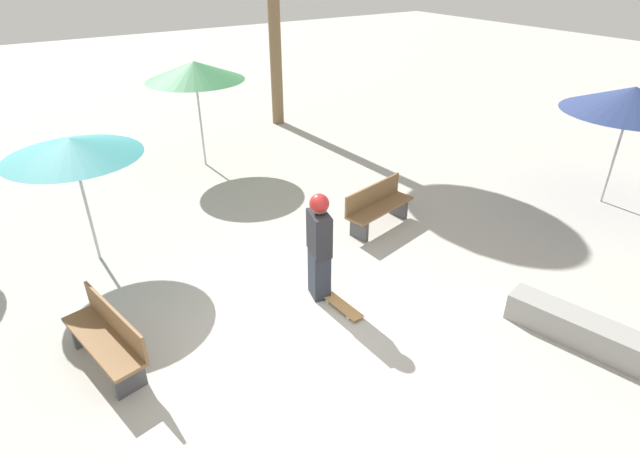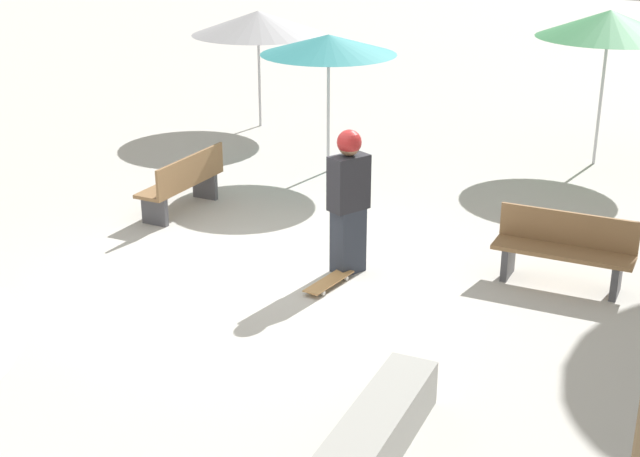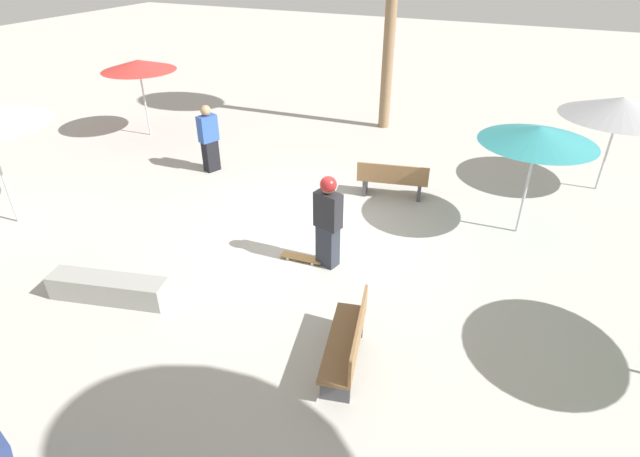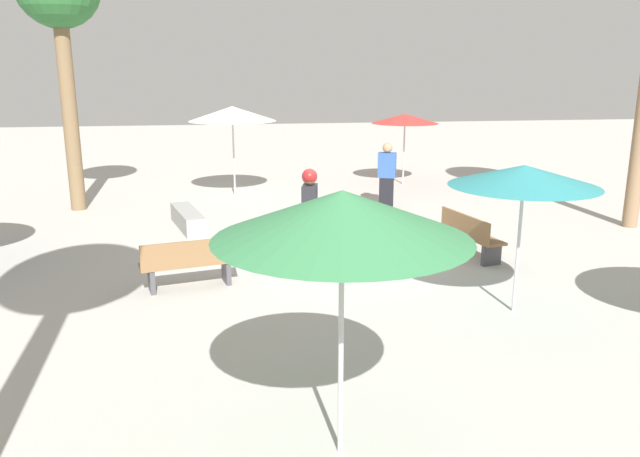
{
  "view_description": "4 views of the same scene",
  "coord_description": "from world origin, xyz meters",
  "px_view_note": "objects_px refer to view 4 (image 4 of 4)",
  "views": [
    {
      "loc": [
        2.76,
        4.58,
        4.83
      ],
      "look_at": [
        -1.12,
        -1.33,
        0.83
      ],
      "focal_mm": 28.0,
      "sensor_mm": 36.0,
      "label": 1
    },
    {
      "loc": [
        -6.63,
        7.22,
        4.37
      ],
      "look_at": [
        -0.7,
        -0.28,
        0.69
      ],
      "focal_mm": 50.0,
      "sensor_mm": 36.0,
      "label": 2
    },
    {
      "loc": [
        -7.72,
        -3.78,
        5.27
      ],
      "look_at": [
        -0.66,
        -0.58,
        0.67
      ],
      "focal_mm": 28.0,
      "sensor_mm": 36.0,
      "label": 3
    },
    {
      "loc": [
        -2.32,
        -12.1,
        3.55
      ],
      "look_at": [
        -0.58,
        -1.01,
        0.68
      ],
      "focal_mm": 35.0,
      "sensor_mm": 36.0,
      "label": 4
    }
  ],
  "objects_px": {
    "bystander_watching": "(387,175)",
    "skateboard": "(302,250)",
    "shade_umbrella_teal": "(524,176)",
    "shade_umbrella_red": "(405,119)",
    "skater_main": "(310,212)",
    "concrete_ledge": "(188,219)",
    "shade_umbrella_white": "(232,114)",
    "bench_near": "(190,264)",
    "bench_far": "(470,235)",
    "shade_umbrella_green": "(342,215)"
  },
  "relations": [
    {
      "from": "bystander_watching",
      "to": "skateboard",
      "type": "bearing_deg",
      "value": -104.58
    },
    {
      "from": "shade_umbrella_teal",
      "to": "shade_umbrella_red",
      "type": "relative_size",
      "value": 1.01
    },
    {
      "from": "skateboard",
      "to": "shade_umbrella_teal",
      "type": "bearing_deg",
      "value": -146.39
    },
    {
      "from": "skater_main",
      "to": "skateboard",
      "type": "bearing_deg",
      "value": 24.58
    },
    {
      "from": "concrete_ledge",
      "to": "shade_umbrella_white",
      "type": "height_order",
      "value": "shade_umbrella_white"
    },
    {
      "from": "bench_near",
      "to": "bystander_watching",
      "type": "height_order",
      "value": "bystander_watching"
    },
    {
      "from": "skater_main",
      "to": "shade_umbrella_red",
      "type": "height_order",
      "value": "shade_umbrella_red"
    },
    {
      "from": "skater_main",
      "to": "shade_umbrella_white",
      "type": "height_order",
      "value": "shade_umbrella_white"
    },
    {
      "from": "bench_near",
      "to": "shade_umbrella_red",
      "type": "bearing_deg",
      "value": 42.2
    },
    {
      "from": "skater_main",
      "to": "skateboard",
      "type": "distance_m",
      "value": 1.02
    },
    {
      "from": "bench_far",
      "to": "shade_umbrella_red",
      "type": "height_order",
      "value": "shade_umbrella_red"
    },
    {
      "from": "bench_near",
      "to": "shade_umbrella_green",
      "type": "xyz_separation_m",
      "value": [
        1.61,
        -4.91,
        1.9
      ]
    },
    {
      "from": "bench_near",
      "to": "skateboard",
      "type": "bearing_deg",
      "value": 27.13
    },
    {
      "from": "concrete_ledge",
      "to": "skateboard",
      "type": "bearing_deg",
      "value": -45.8
    },
    {
      "from": "skateboard",
      "to": "shade_umbrella_green",
      "type": "xyz_separation_m",
      "value": [
        -0.49,
        -6.66,
        2.27
      ]
    },
    {
      "from": "skateboard",
      "to": "shade_umbrella_white",
      "type": "distance_m",
      "value": 6.64
    },
    {
      "from": "bystander_watching",
      "to": "shade_umbrella_teal",
      "type": "bearing_deg",
      "value": -69.37
    },
    {
      "from": "skateboard",
      "to": "bench_far",
      "type": "height_order",
      "value": "bench_far"
    },
    {
      "from": "shade_umbrella_white",
      "to": "shade_umbrella_green",
      "type": "height_order",
      "value": "shade_umbrella_green"
    },
    {
      "from": "skater_main",
      "to": "shade_umbrella_green",
      "type": "distance_m",
      "value": 6.34
    },
    {
      "from": "bystander_watching",
      "to": "concrete_ledge",
      "type": "bearing_deg",
      "value": -142.89
    },
    {
      "from": "shade_umbrella_red",
      "to": "bystander_watching",
      "type": "relative_size",
      "value": 1.3
    },
    {
      "from": "concrete_ledge",
      "to": "bench_near",
      "type": "xyz_separation_m",
      "value": [
        0.24,
        -4.15,
        0.22
      ]
    },
    {
      "from": "shade_umbrella_teal",
      "to": "shade_umbrella_red",
      "type": "distance_m",
      "value": 10.79
    },
    {
      "from": "skateboard",
      "to": "bench_far",
      "type": "relative_size",
      "value": 0.49
    },
    {
      "from": "skater_main",
      "to": "skateboard",
      "type": "xyz_separation_m",
      "value": [
        -0.09,
        0.49,
        -0.89
      ]
    },
    {
      "from": "skater_main",
      "to": "bench_far",
      "type": "relative_size",
      "value": 1.07
    },
    {
      "from": "bench_far",
      "to": "bystander_watching",
      "type": "xyz_separation_m",
      "value": [
        -0.44,
        4.66,
        0.42
      ]
    },
    {
      "from": "bench_near",
      "to": "shade_umbrella_red",
      "type": "distance_m",
      "value": 11.01
    },
    {
      "from": "shade_umbrella_white",
      "to": "shade_umbrella_teal",
      "type": "bearing_deg",
      "value": -67.82
    },
    {
      "from": "shade_umbrella_red",
      "to": "shade_umbrella_green",
      "type": "xyz_separation_m",
      "value": [
        -4.65,
        -13.81,
        0.27
      ]
    },
    {
      "from": "shade_umbrella_white",
      "to": "bystander_watching",
      "type": "relative_size",
      "value": 1.5
    },
    {
      "from": "concrete_ledge",
      "to": "bench_near",
      "type": "distance_m",
      "value": 4.17
    },
    {
      "from": "skateboard",
      "to": "bench_near",
      "type": "bearing_deg",
      "value": 125.42
    },
    {
      "from": "shade_umbrella_teal",
      "to": "bench_far",
      "type": "bearing_deg",
      "value": 81.33
    },
    {
      "from": "shade_umbrella_teal",
      "to": "shade_umbrella_white",
      "type": "relative_size",
      "value": 0.88
    },
    {
      "from": "shade_umbrella_white",
      "to": "shade_umbrella_green",
      "type": "distance_m",
      "value": 12.8
    },
    {
      "from": "shade_umbrella_green",
      "to": "bystander_watching",
      "type": "distance_m",
      "value": 11.16
    },
    {
      "from": "bench_near",
      "to": "shade_umbrella_red",
      "type": "height_order",
      "value": "shade_umbrella_red"
    },
    {
      "from": "shade_umbrella_teal",
      "to": "bystander_watching",
      "type": "distance_m",
      "value": 7.57
    },
    {
      "from": "bench_far",
      "to": "bystander_watching",
      "type": "bearing_deg",
      "value": 173.61
    },
    {
      "from": "shade_umbrella_teal",
      "to": "shade_umbrella_green",
      "type": "relative_size",
      "value": 0.87
    },
    {
      "from": "concrete_ledge",
      "to": "skater_main",
      "type": "bearing_deg",
      "value": -50.0
    },
    {
      "from": "concrete_ledge",
      "to": "shade_umbrella_teal",
      "type": "bearing_deg",
      "value": -49.36
    },
    {
      "from": "concrete_ledge",
      "to": "shade_umbrella_teal",
      "type": "distance_m",
      "value": 8.06
    },
    {
      "from": "skateboard",
      "to": "bench_near",
      "type": "xyz_separation_m",
      "value": [
        -2.1,
        -1.75,
        0.37
      ]
    },
    {
      "from": "skateboard",
      "to": "shade_umbrella_white",
      "type": "xyz_separation_m",
      "value": [
        -1.17,
        6.13,
        2.28
      ]
    },
    {
      "from": "skateboard",
      "to": "bystander_watching",
      "type": "relative_size",
      "value": 0.48
    },
    {
      "from": "shade_umbrella_teal",
      "to": "bystander_watching",
      "type": "bearing_deg",
      "value": 90.1
    },
    {
      "from": "skater_main",
      "to": "shade_umbrella_teal",
      "type": "height_order",
      "value": "shade_umbrella_teal"
    }
  ]
}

